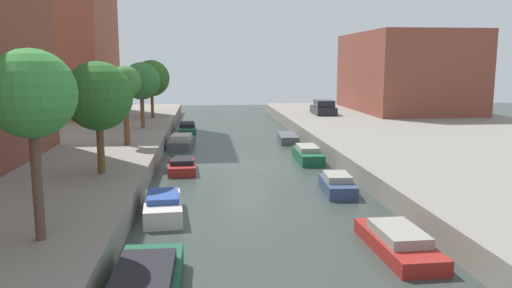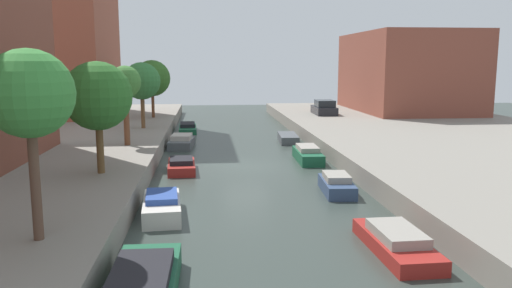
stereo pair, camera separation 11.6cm
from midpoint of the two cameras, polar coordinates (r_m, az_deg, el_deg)
ground_plane at (r=29.00m, az=-1.03°, el=-2.50°), size 84.00×84.00×0.00m
quay_right at (r=33.60m, az=25.40°, el=-0.92°), size 20.00×64.00×1.00m
low_block_right at (r=54.03m, az=16.55°, el=7.74°), size 10.00×15.44×7.77m
street_tree_0 at (r=14.80m, az=-23.86°, el=5.03°), size 2.39×2.39×5.23m
street_tree_1 at (r=23.16m, az=-17.18°, el=5.12°), size 3.00×3.00×4.91m
street_tree_2 at (r=30.78m, az=-14.35°, el=6.57°), size 1.87×1.87×4.67m
street_tree_3 at (r=38.66m, az=-12.58°, el=6.87°), size 2.74×2.74×4.86m
street_tree_4 at (r=46.07m, az=-11.48°, el=7.22°), size 3.18×3.18×5.05m
parked_car at (r=48.46m, az=7.71°, el=3.98°), size 1.96×4.07×1.36m
moored_boat_left_1 at (r=13.37m, az=-12.38°, el=-15.23°), size 1.72×4.61×0.89m
moored_boat_left_2 at (r=19.96m, az=-10.33°, el=-6.88°), size 1.64×3.57×0.89m
moored_boat_left_3 at (r=27.81m, az=-8.23°, el=-2.43°), size 1.58×3.26×0.75m
moored_boat_left_4 at (r=35.70m, az=-8.22°, el=0.23°), size 1.82×3.64×0.91m
moored_boat_left_5 at (r=43.79m, az=-7.59°, el=1.79°), size 1.60×4.57×0.75m
moored_boat_right_1 at (r=16.71m, az=15.63°, el=-10.52°), size 1.59×4.18×0.79m
moored_boat_right_2 at (r=23.41m, az=9.16°, el=-4.53°), size 1.45×3.16×0.87m
moored_boat_right_3 at (r=30.59m, az=5.92°, el=-1.18°), size 1.41×4.00×0.92m
moored_boat_right_4 at (r=37.84m, az=3.69°, el=0.66°), size 1.50×3.63×0.57m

